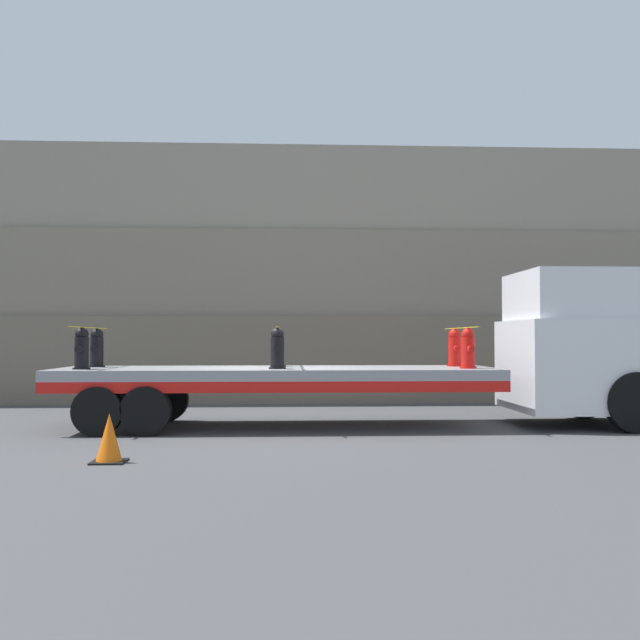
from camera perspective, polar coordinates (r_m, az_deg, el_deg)
name	(u,v)px	position (r m, az deg, el deg)	size (l,w,h in m)	color
ground_plane	(278,427)	(14.01, -3.41, -8.55)	(120.00, 120.00, 0.00)	#474749
rock_cliff	(280,277)	(20.48, -3.21, 3.43)	(60.00, 3.30, 6.97)	#706656
truck_cab	(584,349)	(15.13, 20.39, -2.19)	(2.79, 2.63, 3.05)	silver
flatbed_trailer	(253,379)	(13.94, -5.41, -4.72)	(8.43, 2.52, 1.15)	gray
fire_hydrant_black_near_0	(82,349)	(13.89, -18.53, -2.22)	(0.32, 0.54, 0.77)	black
fire_hydrant_black_far_0	(97,348)	(14.92, -17.42, -2.18)	(0.32, 0.54, 0.77)	black
fire_hydrant_black_near_1	(277,349)	(13.37, -3.43, -2.33)	(0.32, 0.54, 0.77)	black
fire_hydrant_black_far_1	(278,348)	(14.44, -3.38, -2.27)	(0.32, 0.54, 0.77)	black
fire_hydrant_red_near_2	(468,349)	(13.82, 11.76, -2.28)	(0.32, 0.54, 0.77)	red
fire_hydrant_red_far_2	(455,348)	(14.85, 10.72, -2.23)	(0.32, 0.54, 0.77)	red
cargo_strap_rear	(90,328)	(14.40, -17.94, -0.59)	(0.05, 2.62, 0.01)	yellow
cargo_strap_middle	(278,328)	(13.91, -3.40, -0.63)	(0.05, 2.62, 0.01)	yellow
cargo_strap_front	(461,328)	(14.33, 11.21, -0.63)	(0.05, 2.62, 0.01)	yellow
traffic_cone	(109,439)	(10.44, -16.51, -9.08)	(0.47, 0.47, 0.68)	black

